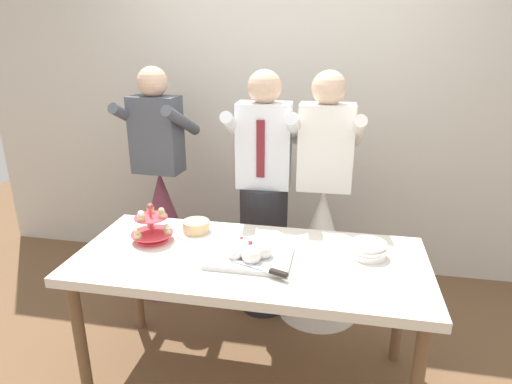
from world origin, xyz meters
TOP-DOWN VIEW (x-y plane):
  - ground_plane at (0.00, 0.00)m, footprint 8.00×8.00m
  - rear_wall at (0.00, 1.47)m, footprint 5.20×0.10m
  - dessert_table at (0.00, 0.00)m, footprint 1.80×0.80m
  - cupcake_stand at (-0.57, 0.08)m, footprint 0.23×0.23m
  - main_cake_tray at (0.01, -0.03)m, footprint 0.43×0.35m
  - plate_stack at (0.60, 0.12)m, footprint 0.19×0.19m
  - round_cake at (-0.36, 0.22)m, footprint 0.24×0.24m
  - person_groom at (-0.05, 0.72)m, footprint 0.47×0.50m
  - person_bride at (0.33, 0.74)m, footprint 0.56×0.56m
  - person_guest at (-0.86, 0.88)m, footprint 0.56×0.56m

SIDE VIEW (x-z plane):
  - ground_plane at x=0.00m, z-range 0.00..0.00m
  - person_bride at x=0.33m, z-range -0.25..1.41m
  - person_guest at x=-0.86m, z-range -0.25..1.41m
  - dessert_table at x=0.00m, z-range 0.31..1.09m
  - person_groom at x=-0.05m, z-range -0.08..1.58m
  - round_cake at x=-0.36m, z-range 0.77..0.85m
  - plate_stack at x=0.60m, z-range 0.77..0.85m
  - main_cake_tray at x=0.01m, z-range 0.75..0.88m
  - cupcake_stand at x=-0.57m, z-range 0.75..0.96m
  - rear_wall at x=0.00m, z-range 0.00..2.90m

